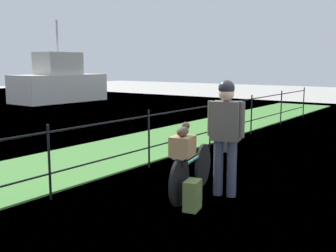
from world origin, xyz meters
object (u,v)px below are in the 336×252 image
object	(u,v)px
terrier_dog	(183,130)
cyclist_person	(226,128)
mooring_bollard	(226,143)
bicycle_main	(192,172)
backpack_on_paving	(192,195)
moored_boat_near	(59,83)
wooden_crate	(183,146)

from	to	relation	value
terrier_dog	cyclist_person	bearing A→B (deg)	-27.76
mooring_bollard	cyclist_person	bearing A→B (deg)	-152.57
cyclist_person	terrier_dog	bearing A→B (deg)	152.24
cyclist_person	mooring_bollard	xyz separation A→B (m)	(2.72, 1.41, -0.81)
bicycle_main	cyclist_person	xyz separation A→B (m)	(0.26, -0.40, 0.65)
bicycle_main	mooring_bollard	bearing A→B (deg)	18.72
mooring_bollard	terrier_dog	bearing A→B (deg)	-161.86
terrier_dog	backpack_on_paving	xyz separation A→B (m)	(-0.17, -0.26, -0.82)
cyclist_person	mooring_bollard	bearing A→B (deg)	27.43
moored_boat_near	backpack_on_paving	bearing A→B (deg)	-123.95
terrier_dog	moored_boat_near	world-z (taller)	moored_boat_near
cyclist_person	moored_boat_near	xyz separation A→B (m)	(8.62, 14.02, -0.06)
terrier_dog	mooring_bollard	xyz separation A→B (m)	(3.33, 1.09, -0.82)
wooden_crate	cyclist_person	xyz separation A→B (m)	(0.63, -0.32, 0.20)
wooden_crate	terrier_dog	world-z (taller)	terrier_dog
terrier_dog	mooring_bollard	distance (m)	3.60
terrier_dog	backpack_on_paving	distance (m)	0.87
wooden_crate	terrier_dog	bearing A→B (deg)	12.95
bicycle_main	mooring_bollard	xyz separation A→B (m)	(2.99, 1.01, -0.16)
cyclist_person	backpack_on_paving	bearing A→B (deg)	175.73
bicycle_main	terrier_dog	world-z (taller)	terrier_dog
terrier_dog	cyclist_person	size ratio (longest dim) A/B	0.19
backpack_on_paving	moored_boat_near	size ratio (longest dim) A/B	0.08
cyclist_person	moored_boat_near	world-z (taller)	moored_boat_near
bicycle_main	backpack_on_paving	size ratio (longest dim) A/B	4.16
backpack_on_paving	mooring_bollard	size ratio (longest dim) A/B	1.05
wooden_crate	cyclist_person	size ratio (longest dim) A/B	0.20
terrier_dog	bicycle_main	bearing A→B (deg)	12.95
wooden_crate	moored_boat_near	world-z (taller)	moored_boat_near
moored_boat_near	bicycle_main	bearing A→B (deg)	-123.11
bicycle_main	wooden_crate	world-z (taller)	wooden_crate
terrier_dog	mooring_bollard	bearing A→B (deg)	18.14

